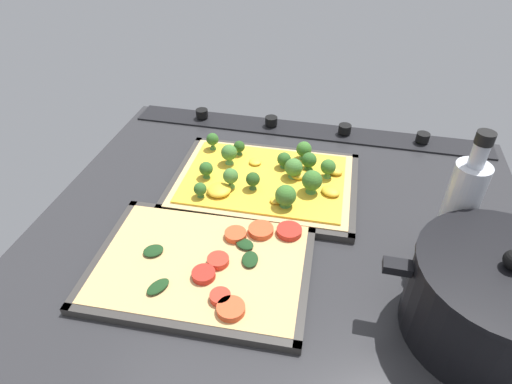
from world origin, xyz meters
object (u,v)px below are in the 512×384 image
at_px(baking_tray_back, 202,266).
at_px(oil_bottle, 458,211).
at_px(broccoli_pizza, 267,178).
at_px(veggie_pizza_back, 207,263).
at_px(baking_tray_front, 264,184).
at_px(cooking_pot, 493,300).

height_order(baking_tray_back, oil_bottle, oil_bottle).
bearing_deg(broccoli_pizza, veggie_pizza_back, 78.16).
xyz_separation_m(baking_tray_front, oil_bottle, (-0.31, 0.12, 0.09)).
xyz_separation_m(broccoli_pizza, oil_bottle, (-0.31, 0.12, 0.07)).
height_order(broccoli_pizza, baking_tray_back, broccoli_pizza).
bearing_deg(oil_bottle, veggie_pizza_back, 16.84).
xyz_separation_m(broccoli_pizza, veggie_pizza_back, (0.05, 0.22, -0.01)).
relative_size(baking_tray_back, veggie_pizza_back, 1.08).
distance_m(baking_tray_front, veggie_pizza_back, 0.23).
height_order(baking_tray_front, oil_bottle, oil_bottle).
distance_m(baking_tray_front, oil_bottle, 0.34).
height_order(baking_tray_back, cooking_pot, cooking_pot).
bearing_deg(veggie_pizza_back, broccoli_pizza, -101.84).
distance_m(baking_tray_back, veggie_pizza_back, 0.01).
distance_m(broccoli_pizza, veggie_pizza_back, 0.23).
height_order(broccoli_pizza, veggie_pizza_back, broccoli_pizza).
bearing_deg(oil_bottle, broccoli_pizza, -20.87).
distance_m(cooking_pot, oil_bottle, 0.14).
distance_m(veggie_pizza_back, oil_bottle, 0.38).
height_order(broccoli_pizza, cooking_pot, cooking_pot).
relative_size(veggie_pizza_back, oil_bottle, 1.41).
xyz_separation_m(baking_tray_front, cooking_pot, (-0.34, 0.25, 0.06)).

